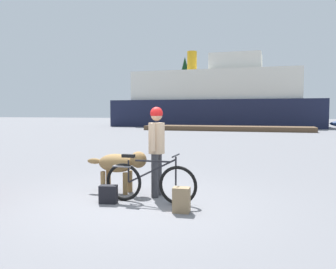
{
  "coord_description": "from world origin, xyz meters",
  "views": [
    {
      "loc": [
        2.39,
        -5.8,
        1.68
      ],
      "look_at": [
        0.24,
        1.3,
        1.19
      ],
      "focal_mm": 37.23,
      "sensor_mm": 36.0,
      "label": 1
    }
  ],
  "objects_px": {
    "dog": "(120,164)",
    "ferry_boat": "(216,100)",
    "bicycle": "(149,182)",
    "handbag_pannier": "(108,194)",
    "backpack": "(181,200)",
    "person_cyclist": "(157,142)"
  },
  "relations": [
    {
      "from": "backpack",
      "to": "ferry_boat",
      "type": "distance_m",
      "value": 34.26
    },
    {
      "from": "dog",
      "to": "handbag_pannier",
      "type": "xyz_separation_m",
      "value": [
        0.14,
        -0.82,
        -0.43
      ]
    },
    {
      "from": "handbag_pannier",
      "to": "backpack",
      "type": "bearing_deg",
      "value": -6.94
    },
    {
      "from": "dog",
      "to": "backpack",
      "type": "distance_m",
      "value": 1.9
    },
    {
      "from": "person_cyclist",
      "to": "ferry_boat",
      "type": "relative_size",
      "value": 0.08
    },
    {
      "from": "bicycle",
      "to": "backpack",
      "type": "relative_size",
      "value": 4.2
    },
    {
      "from": "bicycle",
      "to": "ferry_boat",
      "type": "distance_m",
      "value": 33.73
    },
    {
      "from": "person_cyclist",
      "to": "ferry_boat",
      "type": "distance_m",
      "value": 33.17
    },
    {
      "from": "bicycle",
      "to": "person_cyclist",
      "type": "bearing_deg",
      "value": 93.66
    },
    {
      "from": "person_cyclist",
      "to": "handbag_pannier",
      "type": "distance_m",
      "value": 1.37
    },
    {
      "from": "backpack",
      "to": "handbag_pannier",
      "type": "height_order",
      "value": "backpack"
    },
    {
      "from": "dog",
      "to": "ferry_boat",
      "type": "relative_size",
      "value": 0.06
    },
    {
      "from": "bicycle",
      "to": "dog",
      "type": "xyz_separation_m",
      "value": [
        -0.85,
        0.57,
        0.21
      ]
    },
    {
      "from": "dog",
      "to": "handbag_pannier",
      "type": "bearing_deg",
      "value": -80.42
    },
    {
      "from": "dog",
      "to": "ferry_boat",
      "type": "bearing_deg",
      "value": 95.65
    },
    {
      "from": "bicycle",
      "to": "ferry_boat",
      "type": "height_order",
      "value": "ferry_boat"
    },
    {
      "from": "dog",
      "to": "bicycle",
      "type": "bearing_deg",
      "value": -33.87
    },
    {
      "from": "handbag_pannier",
      "to": "bicycle",
      "type": "bearing_deg",
      "value": 19.67
    },
    {
      "from": "bicycle",
      "to": "handbag_pannier",
      "type": "distance_m",
      "value": 0.79
    },
    {
      "from": "ferry_boat",
      "to": "backpack",
      "type": "bearing_deg",
      "value": -81.89
    },
    {
      "from": "person_cyclist",
      "to": "bicycle",
      "type": "bearing_deg",
      "value": -86.34
    },
    {
      "from": "backpack",
      "to": "handbag_pannier",
      "type": "distance_m",
      "value": 1.44
    }
  ]
}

